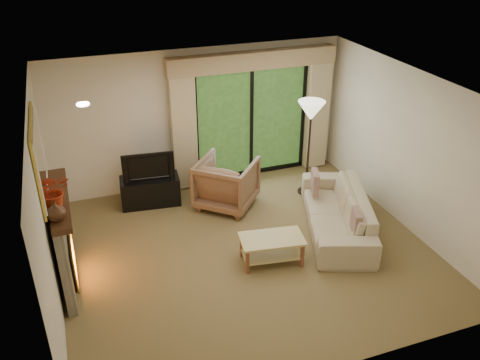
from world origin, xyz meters
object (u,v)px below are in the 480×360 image
object	(u,v)px
media_console	(150,191)
armchair	(227,183)
sofa	(337,212)
coffee_table	(272,250)

from	to	relation	value
media_console	armchair	size ratio (longest dim) A/B	1.06
armchair	sofa	distance (m)	1.99
media_console	sofa	xyz separation A→B (m)	(2.72, -1.87, 0.08)
sofa	coffee_table	size ratio (longest dim) A/B	2.47
armchair	media_console	bearing A→B (deg)	19.46
armchair	coffee_table	world-z (taller)	armchair
coffee_table	media_console	bearing A→B (deg)	129.20
media_console	coffee_table	size ratio (longest dim) A/B	1.10
media_console	armchair	distance (m)	1.38
media_console	sofa	size ratio (longest dim) A/B	0.45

